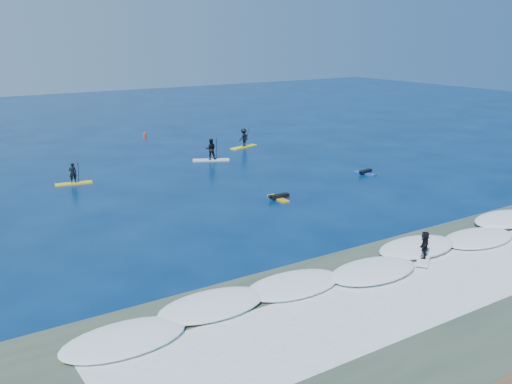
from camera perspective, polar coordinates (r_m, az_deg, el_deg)
ground at (r=36.98m, az=3.47°, el=-1.60°), size 160.00×160.00×0.00m
shallow_water at (r=27.78m, az=21.13°, el=-8.71°), size 90.00×13.00×0.01m
breaking_wave at (r=30.04m, az=14.97°, el=-6.32°), size 40.00×6.00×0.30m
whitewater at (r=28.31m, az=19.49°, el=-8.09°), size 34.00×5.00×0.02m
sup_paddler_left at (r=44.65m, az=-17.82°, el=1.48°), size 2.74×1.09×1.87m
sup_paddler_center at (r=50.53m, az=-4.54°, el=4.10°), size 3.24×2.19×2.26m
sup_paddler_right at (r=56.20m, az=-1.24°, el=5.33°), size 3.18×1.61×2.17m
prone_paddler_near at (r=38.82m, az=2.26°, el=-0.52°), size 1.61×2.04×0.42m
prone_paddler_far at (r=46.54m, az=10.85°, el=1.95°), size 1.51×1.96×0.40m
wave_surfer at (r=29.33m, az=16.50°, el=-5.24°), size 1.96×1.65×1.47m
marker_buoy at (r=62.60m, az=-11.07°, el=5.63°), size 0.31×0.31×0.73m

